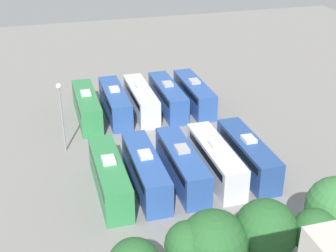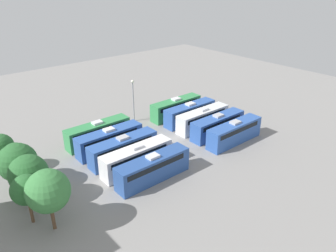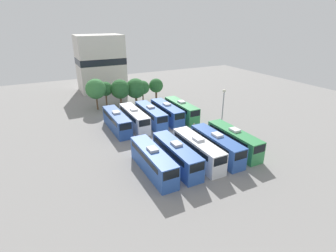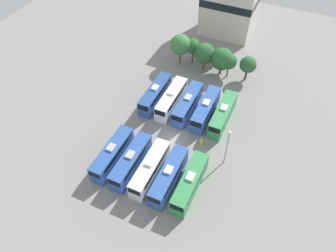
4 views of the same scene
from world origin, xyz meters
name	(u,v)px [view 4 (image 4 of 4)]	position (x,y,z in m)	size (l,w,h in m)	color
ground_plane	(171,139)	(0.00, 0.00, 0.00)	(117.73, 117.73, 0.00)	gray
bus_0	(113,153)	(-7.10, -8.39, 1.86)	(2.51, 10.77, 3.73)	#2D56A8
bus_1	(131,161)	(-3.48, -8.42, 1.86)	(2.51, 10.77, 3.73)	#2D56A8
bus_2	(150,168)	(0.09, -8.48, 1.86)	(2.51, 10.77, 3.73)	silver
bus_3	(169,176)	(3.46, -8.55, 1.86)	(2.51, 10.77, 3.73)	#2D56A8
bus_4	(190,182)	(7.06, -8.31, 1.86)	(2.51, 10.77, 3.73)	#338C4C
bus_5	(155,94)	(-7.11, 8.29, 1.86)	(2.51, 10.77, 3.73)	#284C93
bus_6	(171,98)	(-3.58, 8.37, 1.86)	(2.51, 10.77, 3.73)	silver
bus_7	(188,104)	(-0.09, 8.35, 1.86)	(2.51, 10.77, 3.73)	#2D56A8
bus_8	(206,109)	(3.59, 8.45, 1.86)	(2.51, 10.77, 3.73)	#2D56A8
bus_9	(223,114)	(7.06, 8.50, 1.86)	(2.51, 10.77, 3.73)	#338C4C
worker_person	(201,143)	(5.51, 0.99, 0.75)	(0.36, 0.36, 1.62)	gold
light_pole	(228,142)	(10.45, -0.90, 5.38)	(0.60, 0.60, 7.96)	gray
tree_0	(180,45)	(-7.59, 22.13, 4.90)	(4.61, 4.61, 7.22)	brown
tree_1	(193,47)	(-5.05, 23.54, 4.28)	(3.37, 3.37, 6.00)	brown
tree_2	(205,54)	(-1.85, 22.24, 4.16)	(4.56, 4.56, 6.45)	brown
tree_3	(222,59)	(2.08, 22.27, 3.88)	(4.87, 4.87, 6.33)	brown
tree_4	(229,61)	(3.79, 21.98, 3.96)	(3.38, 3.38, 5.67)	brown
tree_5	(248,65)	(7.75, 22.71, 3.83)	(3.58, 3.58, 5.66)	brown
depot_building	(230,3)	(-1.97, 39.39, 7.88)	(12.71, 9.02, 15.61)	beige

